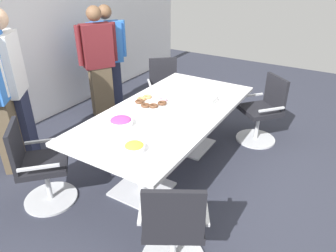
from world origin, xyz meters
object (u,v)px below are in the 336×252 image
snack_bowl_chips_yellow (134,147)px  person_standing_3 (109,57)px  person_standing_1 (13,86)px  person_standing_2 (99,62)px  office_chair_0 (39,169)px  napkin_pile (209,99)px  office_chair_3 (165,92)px  donut_platter (151,102)px  office_chair_2 (263,113)px  office_chair_1 (173,229)px  snack_bowl_candy_mix (121,121)px  conference_table (168,120)px

snack_bowl_chips_yellow → person_standing_3: bearing=45.5°
person_standing_1 → person_standing_2: person_standing_1 is taller
office_chair_0 → person_standing_1: size_ratio=0.50×
person_standing_1 → napkin_pile: bearing=82.0°
office_chair_3 → snack_bowl_chips_yellow: 2.32m
donut_platter → napkin_pile: (0.37, -0.57, 0.02)m
office_chair_2 → snack_bowl_chips_yellow: bearing=115.4°
office_chair_1 → person_standing_1: bearing=139.4°
person_standing_1 → snack_bowl_candy_mix: person_standing_1 is taller
napkin_pile → snack_bowl_chips_yellow: bearing=175.2°
conference_table → snack_bowl_chips_yellow: size_ratio=12.71×
office_chair_0 → person_standing_2: (1.91, 0.88, 0.48)m
conference_table → office_chair_3: (1.20, 0.79, -0.22)m
office_chair_3 → person_standing_1: bearing=25.0°
snack_bowl_candy_mix → conference_table: bearing=-22.3°
office_chair_2 → office_chair_3: (-0.02, 1.56, 0.00)m
office_chair_0 → snack_bowl_chips_yellow: 1.09m
conference_table → person_standing_1: (-0.75, 1.64, 0.33)m
office_chair_0 → donut_platter: 1.43m
office_chair_3 → napkin_pile: size_ratio=5.34×
office_chair_3 → snack_bowl_candy_mix: office_chair_3 is taller
office_chair_1 → person_standing_2: 3.12m
office_chair_0 → snack_bowl_candy_mix: bearing=94.8°
snack_bowl_candy_mix → napkin_pile: snack_bowl_candy_mix is taller
office_chair_0 → napkin_pile: size_ratio=5.34×
office_chair_1 → office_chair_2: bearing=60.1°
office_chair_0 → office_chair_3: 2.41m
office_chair_0 → office_chair_2: same height
office_chair_3 → snack_bowl_candy_mix: 1.88m
snack_bowl_chips_yellow → donut_platter: snack_bowl_chips_yellow is taller
office_chair_1 → office_chair_3: (2.40, 1.56, 0.00)m
person_standing_1 → donut_platter: 1.61m
office_chair_2 → person_standing_3: bearing=45.7°
donut_platter → snack_bowl_chips_yellow: bearing=-154.2°
napkin_pile → office_chair_0: bearing=147.1°
office_chair_3 → conference_table: bearing=81.9°
office_chair_1 → donut_platter: size_ratio=2.35×
snack_bowl_chips_yellow → office_chair_2: bearing=-15.5°
person_standing_2 → office_chair_2: bearing=131.6°
office_chair_1 → donut_platter: 1.69m
conference_table → office_chair_1: 1.45m
office_chair_2 → office_chair_3: bearing=41.7°
conference_table → snack_bowl_candy_mix: 0.62m
conference_table → office_chair_1: office_chair_1 is taller
snack_bowl_chips_yellow → office_chair_3: bearing=25.1°
office_chair_2 → office_chair_3: size_ratio=1.00×
office_chair_0 → person_standing_3: 2.47m
conference_table → person_standing_2: person_standing_2 is taller
conference_table → snack_bowl_chips_yellow: (-0.88, -0.19, 0.17)m
snack_bowl_candy_mix → office_chair_3: bearing=17.7°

